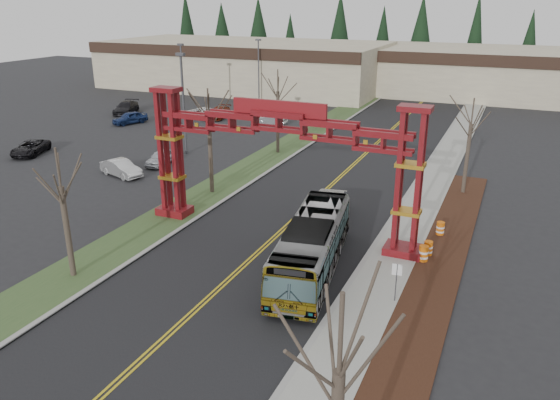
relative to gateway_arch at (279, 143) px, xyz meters
The scene contains 34 objects.
road 9.20m from the gateway_arch, 90.00° to the left, with size 12.00×110.00×0.02m, color black.
lane_line_left 9.19m from the gateway_arch, 90.98° to the left, with size 0.12×100.00×0.01m, color gold.
lane_line_right 9.19m from the gateway_arch, 89.02° to the left, with size 0.12×100.00×0.01m, color gold.
curb_right 11.03m from the gateway_arch, 48.70° to the left, with size 0.30×110.00×0.15m, color gray.
sidewalk_right 11.90m from the gateway_arch, 42.65° to the left, with size 2.60×110.00×0.14m, color gray.
landscape_strip 14.25m from the gateway_arch, 38.11° to the right, with size 2.60×50.00×0.12m, color black.
grass_median 12.18m from the gateway_arch, 138.81° to the left, with size 4.00×110.00×0.08m, color #334E27.
curb_left 11.03m from the gateway_arch, 131.30° to the left, with size 0.30×110.00×0.15m, color gray.
gateway_arch is the anchor object (origin of this frame).
retail_building_west 61.78m from the gateway_arch, 119.07° to the left, with size 46.00×22.30×7.50m.
retail_building_east 62.80m from the gateway_arch, 80.83° to the left, with size 38.00×20.30×7.00m.
conifer_treeline 74.00m from the gateway_arch, 89.81° to the left, with size 116.10×5.60×13.00m.
transit_bus 7.04m from the gateway_arch, 46.88° to the right, with size 2.62×11.19×3.12m, color #94959B.
silver_sedan 6.84m from the gateway_arch, 62.97° to the left, with size 1.75×5.02×1.65m, color #A5A8AD.
parked_car_near_a 19.61m from the gateway_arch, 148.58° to the left, with size 1.56×3.88×1.32m, color #B8BAC0.
parked_car_near_b 18.85m from the gateway_arch, 161.82° to the left, with size 1.49×4.28×1.41m, color silver.
parked_car_near_c 31.16m from the gateway_arch, 165.61° to the left, with size 2.23×4.83×1.34m, color black.
parked_car_mid_a 37.22m from the gateway_arch, 125.73° to the left, with size 1.94×4.78×1.39m, color maroon.
parked_car_mid_b 37.74m from the gateway_arch, 142.60° to the left, with size 1.73×4.30×1.46m, color navy.
parked_car_far_a 32.62m from the gateway_arch, 115.45° to the left, with size 1.35×3.86×1.27m, color #B2B5BA.
parked_car_far_b 37.52m from the gateway_arch, 129.04° to the left, with size 2.39×5.18×1.44m, color white.
parked_car_far_c 44.12m from the gateway_arch, 141.12° to the left, with size 2.15×5.30×1.54m, color black.
bare_tree_median_near 12.66m from the gateway_arch, 129.28° to the right, with size 3.16×3.16×7.25m.
bare_tree_median_mid 9.51m from the gateway_arch, 147.30° to the left, with size 3.25×3.25×8.10m.
bare_tree_median_far 19.54m from the gateway_arch, 114.17° to the left, with size 3.09×3.09×8.05m.
bare_tree_right_near 21.56m from the gateway_arch, 62.36° to the right, with size 3.30×3.30×8.07m.
bare_tree_right_far 16.25m from the gateway_arch, 52.00° to the left, with size 2.94×2.94×7.42m.
light_pole_near 21.39m from the gateway_arch, 138.95° to the left, with size 0.83×0.41×9.55m.
light_pole_mid 40.84m from the gateway_arch, 131.54° to the left, with size 0.77×0.39×8.89m.
light_pole_far 47.41m from the gateway_arch, 117.35° to the left, with size 0.77×0.39×8.88m.
street_sign 11.26m from the gateway_arch, 32.40° to the right, with size 0.49×0.12×2.17m.
barrel_south 10.74m from the gateway_arch, ahead, with size 0.56×0.56×1.03m.
barrel_mid 10.86m from the gateway_arch, ahead, with size 0.52×0.52×0.96m.
barrel_north 11.67m from the gateway_arch, 21.49° to the left, with size 0.52×0.52×0.96m.
Camera 1 is at (13.05, -11.55, 14.31)m, focal length 35.00 mm.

